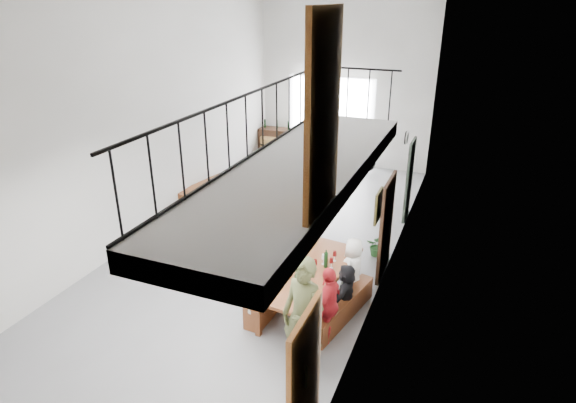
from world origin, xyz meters
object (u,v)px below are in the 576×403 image
at_px(bench_inner, 277,292).
at_px(tasting_table, 311,275).
at_px(bicycle_near, 337,154).
at_px(oak_barrel, 269,149).
at_px(host_standing, 303,318).
at_px(serving_counter, 288,145).
at_px(side_bench, 205,192).

bearing_deg(bench_inner, tasting_table, 5.68).
xyz_separation_m(tasting_table, bicycle_near, (-1.77, 7.54, -0.24)).
bearing_deg(oak_barrel, bench_inner, -64.79).
bearing_deg(tasting_table, host_standing, -67.42).
xyz_separation_m(bench_inner, host_standing, (1.04, -1.45, 0.72)).
distance_m(oak_barrel, host_standing, 9.87).
height_order(oak_barrel, host_standing, host_standing).
bearing_deg(host_standing, serving_counter, 128.35).
xyz_separation_m(bench_inner, serving_counter, (-2.89, 7.72, 0.31)).
bearing_deg(host_standing, bench_inner, 140.82).
relative_size(tasting_table, bench_inner, 1.34).
xyz_separation_m(serving_counter, host_standing, (3.93, -9.17, 0.41)).
height_order(side_bench, bicycle_near, bicycle_near).
distance_m(tasting_table, oak_barrel, 8.37).
distance_m(side_bench, serving_counter, 4.23).
distance_m(host_standing, bicycle_near, 9.28).
relative_size(tasting_table, side_bench, 1.38).
bearing_deg(serving_counter, bench_inner, -72.08).
relative_size(side_bench, oak_barrel, 2.19).
relative_size(bench_inner, serving_counter, 0.95).
distance_m(side_bench, host_standing, 6.89).
xyz_separation_m(bench_inner, oak_barrel, (-3.45, 7.33, 0.20)).
height_order(side_bench, host_standing, host_standing).
relative_size(side_bench, bicycle_near, 1.04).
xyz_separation_m(bench_inner, bicycle_near, (-1.14, 7.56, 0.25)).
bearing_deg(side_bench, bicycle_near, 58.00).
relative_size(bench_inner, host_standing, 1.00).
xyz_separation_m(tasting_table, side_bench, (-4.27, 3.55, -0.45)).
height_order(oak_barrel, serving_counter, serving_counter).
xyz_separation_m(oak_barrel, host_standing, (4.49, -8.77, 0.52)).
bearing_deg(oak_barrel, side_bench, -92.87).
relative_size(serving_counter, bicycle_near, 1.12).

